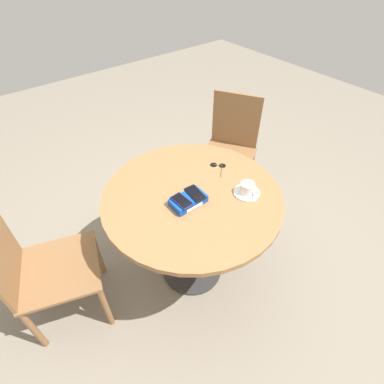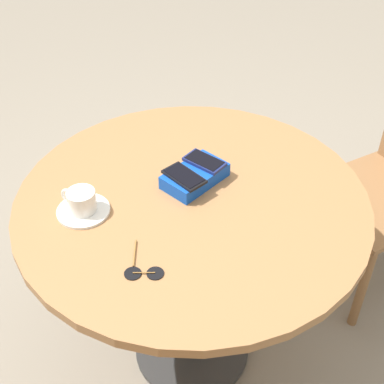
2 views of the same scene
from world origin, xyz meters
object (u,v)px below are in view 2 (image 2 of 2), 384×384
Objects in this scene: phone_black at (184,176)px; phone_box at (195,176)px; phone_navy at (204,161)px; sunglasses at (143,271)px; coffee_cup at (81,200)px; saucer at (83,211)px; round_table at (192,226)px.

phone_box is at bearing -179.62° from phone_black.
phone_navy is 0.43m from sunglasses.
sunglasses is at bearing 81.45° from coffee_cup.
coffee_cup reaches higher than saucer.
phone_black is at bearing 0.38° from phone_box.
phone_black is (-0.01, -0.04, 0.16)m from round_table.
sunglasses is at bearing 18.96° from round_table.
phone_navy is (-0.05, -0.00, 0.03)m from phone_box.
phone_black is (0.09, 0.00, -0.00)m from phone_navy.
coffee_cup is 0.29m from sunglasses.
phone_box is 0.05m from phone_navy.
coffee_cup is 0.76× the size of sunglasses.
round_table is at bearing 143.64° from saucer.
phone_navy is 0.39m from saucer.
phone_black is 0.89× the size of saucer.
round_table is at bearing 23.12° from phone_navy.
phone_navy is at bearing 158.41° from coffee_cup.
saucer is at bearing -98.74° from sunglasses.
phone_black reaches higher than round_table.
saucer is (0.26, -0.14, -0.04)m from phone_black.
round_table is 7.28× the size of sunglasses.
phone_box is at bearing -144.73° from round_table.
phone_box reaches higher than round_table.
saucer is at bearing -24.61° from phone_box.
phone_box is at bearing -157.95° from sunglasses.
saucer is (0.25, -0.18, 0.12)m from round_table.
saucer reaches higher than sunglasses.
coffee_cup is at bearing -98.55° from sunglasses.
saucer is at bearing 105.57° from coffee_cup.
phone_navy reaches higher than saucer.
coffee_cup reaches higher than phone_navy.
phone_black reaches higher than phone_box.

